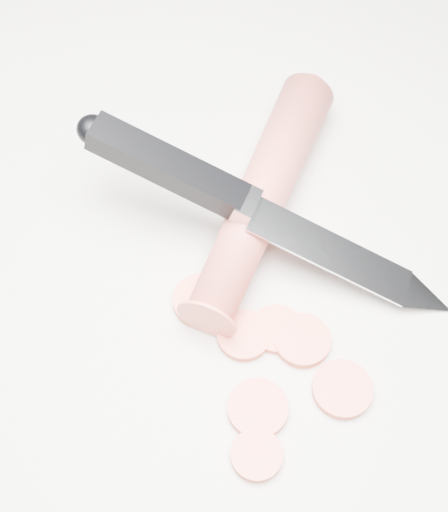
# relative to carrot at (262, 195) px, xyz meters

# --- Properties ---
(ground) EXTENTS (2.40, 2.40, 0.00)m
(ground) POSITION_rel_carrot_xyz_m (0.03, -0.05, -0.02)
(ground) COLOR beige
(ground) RESTS_ON ground
(carrot) EXTENTS (0.08, 0.20, 0.03)m
(carrot) POSITION_rel_carrot_xyz_m (0.00, 0.00, 0.00)
(carrot) COLOR #C44A3E
(carrot) RESTS_ON ground
(carrot_slice_0) EXTENTS (0.03, 0.03, 0.01)m
(carrot_slice_0) POSITION_rel_carrot_xyz_m (-0.00, -0.10, -0.02)
(carrot_slice_0) COLOR #ED5F4A
(carrot_slice_0) RESTS_ON ground
(carrot_slice_1) EXTENTS (0.04, 0.04, 0.01)m
(carrot_slice_1) POSITION_rel_carrot_xyz_m (0.04, -0.10, -0.02)
(carrot_slice_1) COLOR #ED5F4A
(carrot_slice_1) RESTS_ON ground
(carrot_slice_2) EXTENTS (0.03, 0.03, 0.01)m
(carrot_slice_2) POSITION_rel_carrot_xyz_m (0.02, -0.09, -0.02)
(carrot_slice_2) COLOR #ED5F4A
(carrot_slice_2) RESTS_ON ground
(carrot_slice_3) EXTENTS (0.04, 0.04, 0.01)m
(carrot_slice_3) POSITION_rel_carrot_xyz_m (0.01, -0.14, -0.02)
(carrot_slice_3) COLOR #ED5F4A
(carrot_slice_3) RESTS_ON ground
(carrot_slice_4) EXTENTS (0.04, 0.04, 0.01)m
(carrot_slice_4) POSITION_rel_carrot_xyz_m (0.06, -0.13, -0.02)
(carrot_slice_4) COLOR #ED5F4A
(carrot_slice_4) RESTS_ON ground
(carrot_slice_5) EXTENTS (0.04, 0.04, 0.01)m
(carrot_slice_5) POSITION_rel_carrot_xyz_m (-0.03, -0.08, -0.02)
(carrot_slice_5) COLOR #ED5F4A
(carrot_slice_5) RESTS_ON ground
(carrot_slice_6) EXTENTS (0.03, 0.03, 0.01)m
(carrot_slice_6) POSITION_rel_carrot_xyz_m (0.01, -0.17, -0.02)
(carrot_slice_6) COLOR #ED5F4A
(carrot_slice_6) RESTS_ON ground
(kitchen_knife) EXTENTS (0.26, 0.09, 0.08)m
(kitchen_knife) POSITION_rel_carrot_xyz_m (0.01, -0.03, 0.02)
(kitchen_knife) COLOR silver
(kitchen_knife) RESTS_ON ground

